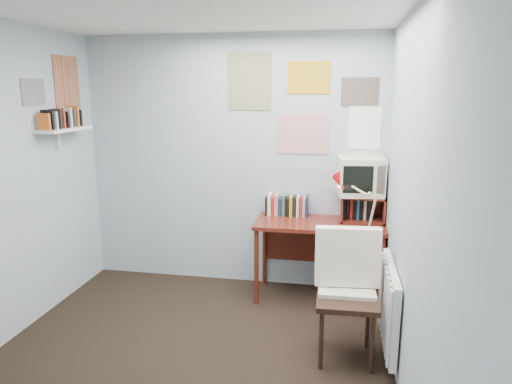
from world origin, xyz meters
TOP-DOWN VIEW (x-y plane):
  - ground at (0.00, 0.00)m, footprint 3.50×3.50m
  - back_wall at (0.00, 1.75)m, footprint 3.00×0.02m
  - right_wall at (1.50, 0.00)m, footprint 0.02×3.50m
  - desk at (1.17, 1.48)m, footprint 1.20×0.55m
  - desk_chair at (1.15, 0.48)m, footprint 0.49×0.47m
  - desk_lamp at (1.40, 1.26)m, footprint 0.36×0.34m
  - tv_riser at (1.29, 1.59)m, footprint 0.40×0.30m
  - crt_tv at (1.25, 1.61)m, footprint 0.45×0.42m
  - book_row at (0.66, 1.66)m, footprint 0.60×0.14m
  - radiator at (1.46, 0.55)m, footprint 0.09×0.80m
  - wall_shelf at (-1.40, 1.10)m, footprint 0.20×0.62m
  - posters_back at (0.70, 1.74)m, footprint 1.20×0.01m
  - posters_left at (-1.49, 1.10)m, footprint 0.01×0.70m

SIDE VIEW (x-z plane):
  - ground at x=0.00m, z-range 0.00..0.00m
  - desk at x=1.17m, z-range 0.03..0.79m
  - radiator at x=1.46m, z-range 0.12..0.72m
  - desk_chair at x=1.15m, z-range 0.00..0.94m
  - book_row at x=0.66m, z-range 0.76..0.98m
  - tv_riser at x=1.29m, z-range 0.76..1.01m
  - desk_lamp at x=1.40m, z-range 0.76..1.19m
  - crt_tv at x=1.25m, z-range 1.01..1.39m
  - back_wall at x=0.00m, z-range 0.00..2.50m
  - right_wall at x=1.50m, z-range 0.00..2.50m
  - wall_shelf at x=-1.40m, z-range 1.50..1.74m
  - posters_back at x=0.70m, z-range 1.40..2.30m
  - posters_left at x=-1.49m, z-range 1.70..2.30m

